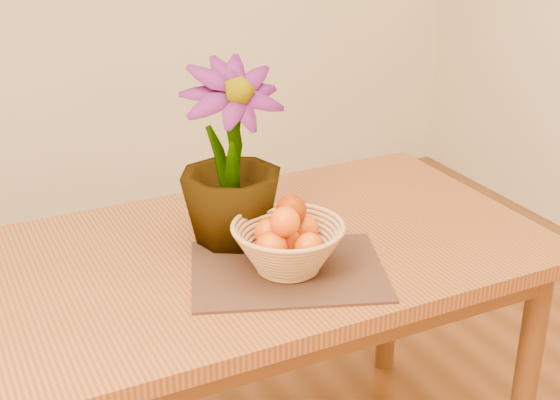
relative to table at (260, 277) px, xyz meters
name	(u,v)px	position (x,y,z in m)	size (l,w,h in m)	color
table	(260,277)	(0.00, 0.00, 0.00)	(1.40, 0.80, 0.75)	brown
placemat	(288,271)	(0.00, -0.15, 0.09)	(0.44, 0.33, 0.01)	#3C2215
wicker_basket	(288,249)	(0.00, -0.15, 0.15)	(0.26, 0.26, 0.11)	#A57345
orange_pile	(289,229)	(0.01, -0.14, 0.20)	(0.18, 0.17, 0.13)	#D15203
potted_plant	(231,156)	(-0.05, 0.06, 0.31)	(0.25, 0.25, 0.45)	#174413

